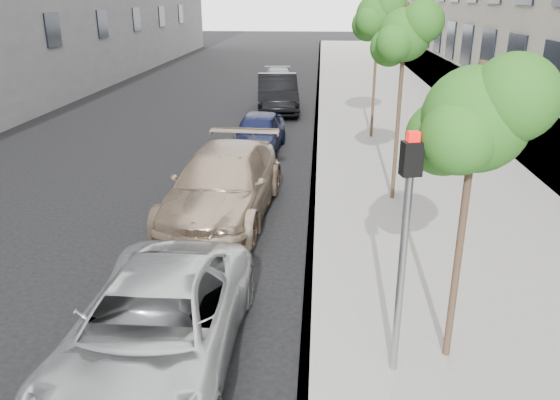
# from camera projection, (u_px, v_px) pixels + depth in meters

# --- Properties ---
(sidewalk) EXTENTS (6.40, 72.00, 0.14)m
(sidewalk) POSITION_uv_depth(u_px,v_px,m) (377.00, 95.00, 28.80)
(sidewalk) COLOR gray
(sidewalk) RESTS_ON ground
(curb) EXTENTS (0.15, 72.00, 0.14)m
(curb) POSITION_uv_depth(u_px,v_px,m) (318.00, 94.00, 29.02)
(curb) COLOR #9E9B93
(curb) RESTS_ON ground
(tree_near) EXTENTS (1.67, 1.47, 4.24)m
(tree_near) POSITION_uv_depth(u_px,v_px,m) (478.00, 119.00, 6.64)
(tree_near) COLOR #38281C
(tree_near) RESTS_ON sidewalk
(tree_mid) EXTENTS (1.59, 1.39, 4.77)m
(tree_mid) POSITION_uv_depth(u_px,v_px,m) (406.00, 35.00, 12.51)
(tree_mid) COLOR #38281C
(tree_mid) RESTS_ON sidewalk
(tree_far) EXTENTS (1.83, 1.63, 5.10)m
(tree_far) POSITION_uv_depth(u_px,v_px,m) (379.00, 16.00, 18.51)
(tree_far) COLOR #38281C
(tree_far) RESTS_ON sidewalk
(signal_pole) EXTENTS (0.27, 0.23, 3.34)m
(signal_pole) POSITION_uv_depth(u_px,v_px,m) (405.00, 230.00, 6.81)
(signal_pole) COLOR #939699
(signal_pole) RESTS_ON sidewalk
(minivan) EXTENTS (2.25, 4.88, 1.36)m
(minivan) POSITION_uv_depth(u_px,v_px,m) (155.00, 328.00, 7.51)
(minivan) COLOR silver
(minivan) RESTS_ON ground
(suv) EXTENTS (2.60, 5.64, 1.60)m
(suv) POSITION_uv_depth(u_px,v_px,m) (224.00, 184.00, 12.87)
(suv) COLOR tan
(suv) RESTS_ON ground
(sedan_blue) EXTENTS (1.74, 3.94, 1.32)m
(sedan_blue) POSITION_uv_depth(u_px,v_px,m) (258.00, 132.00, 18.32)
(sedan_blue) COLOR #101536
(sedan_blue) RESTS_ON ground
(sedan_black) EXTENTS (2.24, 5.15, 1.65)m
(sedan_black) POSITION_uv_depth(u_px,v_px,m) (278.00, 93.00, 24.71)
(sedan_black) COLOR black
(sedan_black) RESTS_ON ground
(sedan_rear) EXTENTS (2.17, 4.44, 1.24)m
(sedan_rear) POSITION_uv_depth(u_px,v_px,m) (278.00, 81.00, 29.74)
(sedan_rear) COLOR gray
(sedan_rear) RESTS_ON ground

